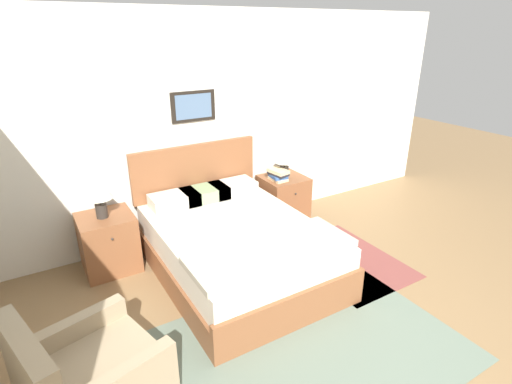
{
  "coord_description": "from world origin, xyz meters",
  "views": [
    {
      "loc": [
        -1.87,
        -1.47,
        2.39
      ],
      "look_at": [
        -0.07,
        1.52,
        0.94
      ],
      "focal_mm": 28.0,
      "sensor_mm": 36.0,
      "label": 1
    }
  ],
  "objects": [
    {
      "name": "table_lamp_by_door",
      "position": [
        0.9,
        2.44,
        0.88
      ],
      "size": [
        0.26,
        0.26,
        0.4
      ],
      "color": "#2D2823",
      "rests_on": "nightstand_by_door"
    },
    {
      "name": "ground_plane",
      "position": [
        0.0,
        0.0,
        0.0
      ],
      "size": [
        16.0,
        16.0,
        0.0
      ],
      "primitive_type": "plane",
      "color": "olive"
    },
    {
      "name": "book_novel_upper",
      "position": [
        0.79,
        2.4,
        0.7
      ],
      "size": [
        0.19,
        0.27,
        0.03
      ],
      "rotation": [
        0.0,
        0.0,
        0.16
      ],
      "color": "#232328",
      "rests_on": "book_hardcover_middle"
    },
    {
      "name": "nightstand_near_window",
      "position": [
        -1.31,
        2.45,
        0.3
      ],
      "size": [
        0.54,
        0.54,
        0.61
      ],
      "color": "brown",
      "rests_on": "ground_plane"
    },
    {
      "name": "book_thick_bottom",
      "position": [
        0.79,
        2.4,
        0.63
      ],
      "size": [
        0.17,
        0.23,
        0.04
      ],
      "rotation": [
        0.0,
        0.0,
        0.04
      ],
      "color": "beige",
      "rests_on": "nightstand_by_door"
    },
    {
      "name": "book_hardcover_middle",
      "position": [
        0.79,
        2.4,
        0.66
      ],
      "size": [
        0.2,
        0.23,
        0.04
      ],
      "rotation": [
        0.0,
        0.0,
        -0.09
      ],
      "color": "#335693",
      "rests_on": "book_thick_bottom"
    },
    {
      "name": "area_rug_bedside",
      "position": [
        0.94,
        1.27,
        0.0
      ],
      "size": [
        0.98,
        1.36,
        0.01
      ],
      "color": "brown",
      "rests_on": "ground_plane"
    },
    {
      "name": "wall_back",
      "position": [
        -0.0,
        2.79,
        1.3
      ],
      "size": [
        7.39,
        0.09,
        2.6
      ],
      "color": "silver",
      "rests_on": "ground_plane"
    },
    {
      "name": "area_rug_main",
      "position": [
        -0.28,
        0.44,
        0.0
      ],
      "size": [
        2.5,
        1.73,
        0.01
      ],
      "color": "slate",
      "rests_on": "ground_plane"
    },
    {
      "name": "book_slim_near_top",
      "position": [
        0.79,
        2.4,
        0.73
      ],
      "size": [
        0.2,
        0.28,
        0.04
      ],
      "rotation": [
        0.0,
        0.0,
        0.16
      ],
      "color": "beige",
      "rests_on": "book_novel_upper"
    },
    {
      "name": "bed",
      "position": [
        -0.2,
        1.71,
        0.31
      ],
      "size": [
        1.52,
        2.06,
        1.15
      ],
      "color": "brown",
      "rests_on": "ground_plane"
    },
    {
      "name": "armchair",
      "position": [
        -1.81,
        0.71,
        0.28
      ],
      "size": [
        0.95,
        0.91,
        0.83
      ],
      "rotation": [
        0.0,
        0.0,
        -1.31
      ],
      "color": "#998466",
      "rests_on": "ground_plane"
    },
    {
      "name": "nightstand_by_door",
      "position": [
        0.91,
        2.45,
        0.3
      ],
      "size": [
        0.54,
        0.54,
        0.61
      ],
      "color": "brown",
      "rests_on": "ground_plane"
    },
    {
      "name": "table_lamp_near_window",
      "position": [
        -1.33,
        2.44,
        0.88
      ],
      "size": [
        0.26,
        0.26,
        0.4
      ],
      "color": "#2D2823",
      "rests_on": "nightstand_near_window"
    }
  ]
}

